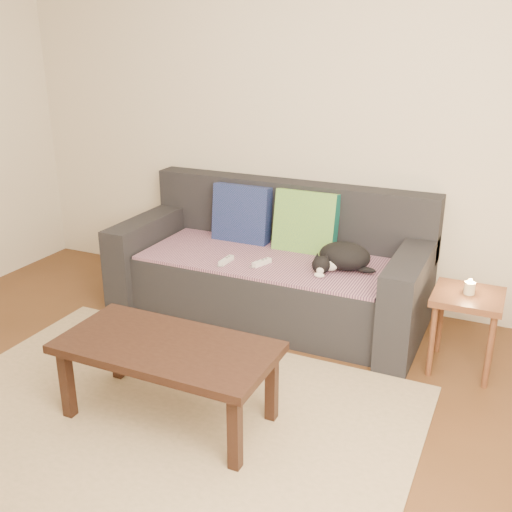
% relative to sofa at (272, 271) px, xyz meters
% --- Properties ---
extents(ground, '(4.50, 4.50, 0.00)m').
position_rel_sofa_xyz_m(ground, '(0.00, -1.57, -0.31)').
color(ground, brown).
rests_on(ground, ground).
extents(back_wall, '(4.50, 0.04, 2.60)m').
position_rel_sofa_xyz_m(back_wall, '(0.00, 0.43, 0.99)').
color(back_wall, beige).
rests_on(back_wall, ground).
extents(sofa, '(2.10, 0.94, 0.87)m').
position_rel_sofa_xyz_m(sofa, '(0.00, 0.00, 0.00)').
color(sofa, '#232328').
rests_on(sofa, ground).
extents(throw_blanket, '(1.66, 0.74, 0.02)m').
position_rel_sofa_xyz_m(throw_blanket, '(0.00, -0.09, 0.12)').
color(throw_blanket, '#402547').
rests_on(throw_blanket, sofa).
extents(cushion_navy, '(0.42, 0.16, 0.43)m').
position_rel_sofa_xyz_m(cushion_navy, '(-0.31, 0.17, 0.32)').
color(cushion_navy, '#11244B').
rests_on(cushion_navy, throw_blanket).
extents(cushion_green, '(0.44, 0.19, 0.45)m').
position_rel_sofa_xyz_m(cushion_green, '(0.18, 0.17, 0.32)').
color(cushion_green, '#0E5A52').
rests_on(cushion_green, throw_blanket).
extents(cat, '(0.41, 0.39, 0.17)m').
position_rel_sofa_xyz_m(cat, '(0.53, -0.10, 0.21)').
color(cat, black).
rests_on(cat, throw_blanket).
extents(wii_remote_a, '(0.04, 0.15, 0.03)m').
position_rel_sofa_xyz_m(wii_remote_a, '(-0.20, -0.30, 0.15)').
color(wii_remote_a, white).
rests_on(wii_remote_a, throw_blanket).
extents(wii_remote_b, '(0.09, 0.15, 0.03)m').
position_rel_sofa_xyz_m(wii_remote_b, '(0.03, -0.24, 0.15)').
color(wii_remote_b, white).
rests_on(wii_remote_b, throw_blanket).
extents(side_table, '(0.38, 0.38, 0.48)m').
position_rel_sofa_xyz_m(side_table, '(1.31, -0.25, 0.08)').
color(side_table, brown).
rests_on(side_table, ground).
extents(candle, '(0.06, 0.06, 0.09)m').
position_rel_sofa_xyz_m(candle, '(1.31, -0.25, 0.21)').
color(candle, beige).
rests_on(candle, side_table).
extents(rug, '(2.50, 1.80, 0.01)m').
position_rel_sofa_xyz_m(rug, '(0.00, -1.42, -0.30)').
color(rug, tan).
rests_on(rug, ground).
extents(coffee_table, '(1.07, 0.54, 0.43)m').
position_rel_sofa_xyz_m(coffee_table, '(0.03, -1.38, 0.07)').
color(coffee_table, black).
rests_on(coffee_table, rug).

